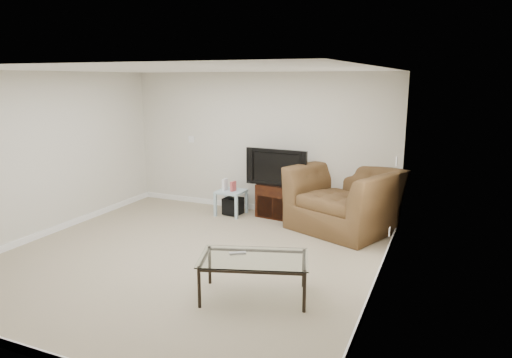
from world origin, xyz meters
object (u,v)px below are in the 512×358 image
at_px(television, 279,167).
at_px(recliner, 345,188).
at_px(tv_stand, 279,200).
at_px(side_table, 231,202).
at_px(subwoofer, 233,206).
at_px(coffee_table, 254,277).

relative_size(television, recliner, 0.67).
xyz_separation_m(tv_stand, side_table, (-0.83, -0.23, -0.07)).
xyz_separation_m(tv_stand, subwoofer, (-0.80, -0.21, -0.13)).
distance_m(television, coffee_table, 3.12).
relative_size(recliner, coffee_table, 1.30).
bearing_deg(subwoofer, side_table, -147.16).
distance_m(subwoofer, recliner, 2.07).
bearing_deg(television, recliner, -6.51).
bearing_deg(subwoofer, coffee_table, -59.74).
height_order(tv_stand, recliner, recliner).
bearing_deg(recliner, coffee_table, -75.87).
xyz_separation_m(subwoofer, recliner, (2.00, -0.02, 0.52)).
bearing_deg(side_table, coffee_table, -59.14).
relative_size(subwoofer, coffee_table, 0.25).
bearing_deg(recliner, tv_stand, -168.51).
bearing_deg(subwoofer, television, 12.97).
height_order(subwoofer, recliner, recliner).
bearing_deg(tv_stand, recliner, -3.73).
xyz_separation_m(television, recliner, (1.20, -0.20, -0.23)).
height_order(tv_stand, coffee_table, tv_stand).
height_order(side_table, coffee_table, coffee_table).
xyz_separation_m(side_table, subwoofer, (0.03, 0.02, -0.06)).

